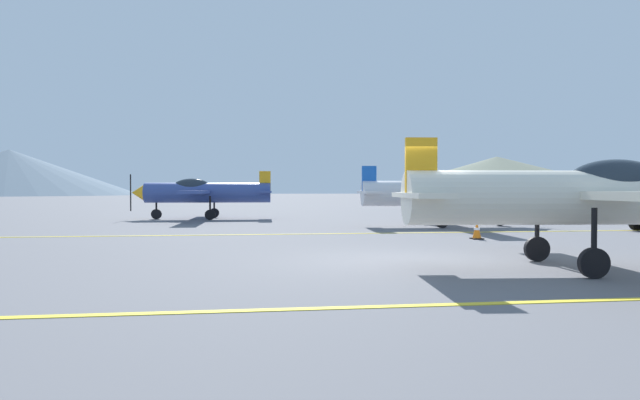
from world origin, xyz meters
TOP-DOWN VIEW (x-y plane):
  - ground_plane at (0.00, 0.00)m, footprint 400.00×400.00m
  - apron_line_near at (0.00, -4.18)m, footprint 80.00×0.16m
  - apron_line_far at (0.00, 7.43)m, footprint 80.00×0.16m
  - airplane_near at (3.56, -1.41)m, footprint 7.80×8.97m
  - airplane_mid at (5.20, 10.70)m, footprint 7.77×8.95m
  - airplane_far at (-6.13, 17.75)m, footprint 7.73×8.92m
  - traffic_cone_side at (4.04, 4.85)m, footprint 0.36×0.36m
  - hill_left at (-77.41, 152.48)m, footprint 75.24×75.24m
  - hill_centerleft at (73.06, 142.30)m, footprint 86.03×86.03m

SIDE VIEW (x-z plane):
  - ground_plane at x=0.00m, z-range 0.00..0.00m
  - apron_line_near at x=0.00m, z-range 0.00..0.01m
  - apron_line_far at x=0.00m, z-range 0.00..0.01m
  - traffic_cone_side at x=4.04m, z-range -0.01..0.58m
  - airplane_near at x=3.56m, z-range 0.17..2.85m
  - airplane_mid at x=5.20m, z-range 0.17..2.85m
  - airplane_far at x=-6.13m, z-range 0.17..2.85m
  - hill_centerleft at x=73.06m, z-range 0.00..12.25m
  - hill_left at x=-77.41m, z-range 0.00..13.82m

